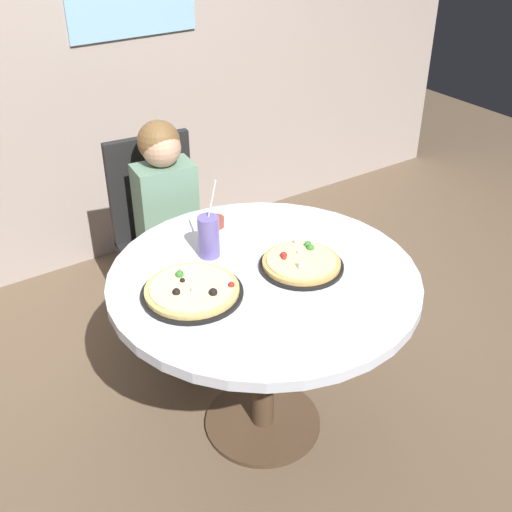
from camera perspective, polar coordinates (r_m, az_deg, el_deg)
ground_plane at (r=2.76m, az=0.60°, el=-14.70°), size 8.00×8.00×0.00m
dining_table at (r=2.34m, az=0.69°, el=-3.85°), size 1.12×1.12×0.75m
chair_wooden at (r=3.05m, az=-8.58°, el=2.59°), size 0.44×0.44×0.95m
diner_child at (r=2.93m, az=-7.24°, el=0.27°), size 0.29×0.42×1.08m
pizza_veggie at (r=2.31m, az=4.07°, el=-0.64°), size 0.31×0.31×0.05m
pizza_cheese at (r=2.17m, az=-5.74°, el=-3.09°), size 0.35×0.35×0.05m
soda_cup at (r=2.35m, az=-4.26°, el=1.76°), size 0.08×0.08×0.31m
sauce_bowl at (r=2.57m, az=-3.64°, el=3.06°), size 0.07×0.07×0.04m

